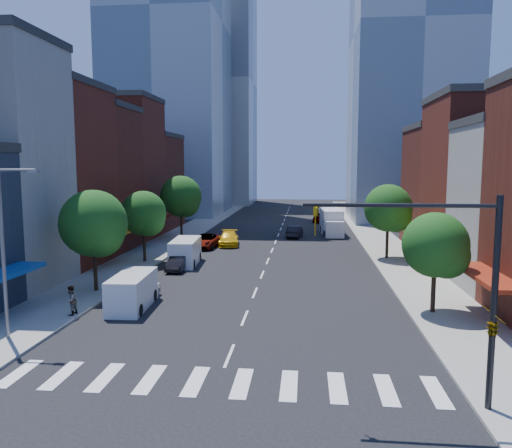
{
  "coord_description": "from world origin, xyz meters",
  "views": [
    {
      "loc": [
        3.63,
        -23.01,
        9.23
      ],
      "look_at": [
        0.07,
        12.16,
        5.0
      ],
      "focal_mm": 35.0,
      "sensor_mm": 36.0,
      "label": 1
    }
  ],
  "objects_px": {
    "taxi": "(229,239)",
    "parked_car_second": "(178,263)",
    "traffic_car_oncoming": "(295,231)",
    "box_truck": "(332,223)",
    "parked_car_front": "(141,291)",
    "pedestrian_far": "(71,301)",
    "cargo_van_near": "(132,292)",
    "parked_car_rear": "(179,254)",
    "cargo_van_far": "(185,252)",
    "parked_car_third": "(205,241)",
    "traffic_car_far": "(319,217)"
  },
  "relations": [
    {
      "from": "taxi",
      "to": "parked_car_second",
      "type": "bearing_deg",
      "value": -106.94
    },
    {
      "from": "cargo_van_near",
      "to": "taxi",
      "type": "xyz_separation_m",
      "value": [
        2.33,
        25.51,
        -0.32
      ]
    },
    {
      "from": "cargo_van_far",
      "to": "taxi",
      "type": "bearing_deg",
      "value": 74.26
    },
    {
      "from": "taxi",
      "to": "traffic_car_far",
      "type": "bearing_deg",
      "value": 58.66
    },
    {
      "from": "parked_car_third",
      "to": "parked_car_front",
      "type": "bearing_deg",
      "value": -84.48
    },
    {
      "from": "box_truck",
      "to": "cargo_van_far",
      "type": "bearing_deg",
      "value": -127.47
    },
    {
      "from": "parked_car_third",
      "to": "box_truck",
      "type": "bearing_deg",
      "value": 45.32
    },
    {
      "from": "cargo_van_near",
      "to": "traffic_car_far",
      "type": "distance_m",
      "value": 51.63
    },
    {
      "from": "parked_car_second",
      "to": "taxi",
      "type": "distance_m",
      "value": 13.98
    },
    {
      "from": "traffic_car_far",
      "to": "box_truck",
      "type": "distance_m",
      "value": 14.3
    },
    {
      "from": "parked_car_second",
      "to": "cargo_van_far",
      "type": "relative_size",
      "value": 0.71
    },
    {
      "from": "parked_car_rear",
      "to": "cargo_van_near",
      "type": "xyz_separation_m",
      "value": [
        1.0,
        -16.0,
        0.44
      ]
    },
    {
      "from": "parked_car_second",
      "to": "parked_car_third",
      "type": "height_order",
      "value": "parked_car_third"
    },
    {
      "from": "parked_car_front",
      "to": "pedestrian_far",
      "type": "relative_size",
      "value": 2.11
    },
    {
      "from": "parked_car_third",
      "to": "traffic_car_oncoming",
      "type": "xyz_separation_m",
      "value": [
        9.69,
        9.05,
        -0.01
      ]
    },
    {
      "from": "cargo_van_near",
      "to": "box_truck",
      "type": "height_order",
      "value": "box_truck"
    },
    {
      "from": "parked_car_second",
      "to": "cargo_van_near",
      "type": "xyz_separation_m",
      "value": [
        0.01,
        -11.74,
        0.42
      ]
    },
    {
      "from": "box_truck",
      "to": "pedestrian_far",
      "type": "bearing_deg",
      "value": -118.24
    },
    {
      "from": "parked_car_front",
      "to": "parked_car_third",
      "type": "xyz_separation_m",
      "value": [
        0.0,
        21.74,
        0.12
      ]
    },
    {
      "from": "traffic_car_oncoming",
      "to": "traffic_car_far",
      "type": "xyz_separation_m",
      "value": [
        3.53,
        17.24,
        0.07
      ]
    },
    {
      "from": "parked_car_second",
      "to": "pedestrian_far",
      "type": "distance_m",
      "value": 14.3
    },
    {
      "from": "taxi",
      "to": "pedestrian_far",
      "type": "relative_size",
      "value": 3.0
    },
    {
      "from": "traffic_car_oncoming",
      "to": "box_truck",
      "type": "distance_m",
      "value": 5.71
    },
    {
      "from": "cargo_van_far",
      "to": "traffic_car_far",
      "type": "height_order",
      "value": "cargo_van_far"
    },
    {
      "from": "traffic_car_oncoming",
      "to": "box_truck",
      "type": "relative_size",
      "value": 0.54
    },
    {
      "from": "parked_car_rear",
      "to": "pedestrian_far",
      "type": "height_order",
      "value": "pedestrian_far"
    },
    {
      "from": "parked_car_rear",
      "to": "traffic_car_far",
      "type": "distance_m",
      "value": 36.76
    },
    {
      "from": "traffic_car_oncoming",
      "to": "box_truck",
      "type": "bearing_deg",
      "value": -140.43
    },
    {
      "from": "parked_car_third",
      "to": "taxi",
      "type": "height_order",
      "value": "taxi"
    },
    {
      "from": "parked_car_rear",
      "to": "taxi",
      "type": "height_order",
      "value": "taxi"
    },
    {
      "from": "parked_car_front",
      "to": "traffic_car_oncoming",
      "type": "xyz_separation_m",
      "value": [
        9.69,
        30.78,
        0.11
      ]
    },
    {
      "from": "traffic_car_far",
      "to": "taxi",
      "type": "bearing_deg",
      "value": 70.89
    },
    {
      "from": "parked_car_second",
      "to": "traffic_car_far",
      "type": "bearing_deg",
      "value": 70.33
    },
    {
      "from": "taxi",
      "to": "traffic_car_far",
      "type": "xyz_separation_m",
      "value": [
        10.88,
        24.39,
        0.04
      ]
    },
    {
      "from": "parked_car_second",
      "to": "taxi",
      "type": "height_order",
      "value": "taxi"
    },
    {
      "from": "parked_car_front",
      "to": "cargo_van_near",
      "type": "height_order",
      "value": "cargo_van_near"
    },
    {
      "from": "traffic_car_oncoming",
      "to": "traffic_car_far",
      "type": "distance_m",
      "value": 17.59
    },
    {
      "from": "cargo_van_far",
      "to": "pedestrian_far",
      "type": "height_order",
      "value": "cargo_van_far"
    },
    {
      "from": "parked_car_front",
      "to": "pedestrian_far",
      "type": "distance_m",
      "value": 5.11
    },
    {
      "from": "parked_car_third",
      "to": "traffic_car_oncoming",
      "type": "distance_m",
      "value": 13.26
    },
    {
      "from": "parked_car_rear",
      "to": "cargo_van_near",
      "type": "height_order",
      "value": "cargo_van_near"
    },
    {
      "from": "taxi",
      "to": "pedestrian_far",
      "type": "height_order",
      "value": "pedestrian_far"
    },
    {
      "from": "cargo_van_near",
      "to": "pedestrian_far",
      "type": "xyz_separation_m",
      "value": [
        -3.01,
        -2.24,
        -0.05
      ]
    },
    {
      "from": "parked_car_third",
      "to": "parked_car_second",
      "type": "bearing_deg",
      "value": -84.48
    },
    {
      "from": "parked_car_rear",
      "to": "box_truck",
      "type": "xyz_separation_m",
      "value": [
        15.46,
        19.68,
        0.92
      ]
    },
    {
      "from": "cargo_van_far",
      "to": "traffic_car_oncoming",
      "type": "xyz_separation_m",
      "value": [
        9.68,
        18.45,
        -0.42
      ]
    },
    {
      "from": "traffic_car_oncoming",
      "to": "pedestrian_far",
      "type": "xyz_separation_m",
      "value": [
        -12.69,
        -34.91,
        0.29
      ]
    },
    {
      "from": "parked_car_front",
      "to": "cargo_van_near",
      "type": "xyz_separation_m",
      "value": [
        0.01,
        -1.89,
        0.45
      ]
    },
    {
      "from": "traffic_car_oncoming",
      "to": "parked_car_second",
      "type": "bearing_deg",
      "value": 72.51
    },
    {
      "from": "parked_car_rear",
      "to": "cargo_van_far",
      "type": "xyz_separation_m",
      "value": [
        1.0,
        -1.78,
        0.52
      ]
    }
  ]
}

